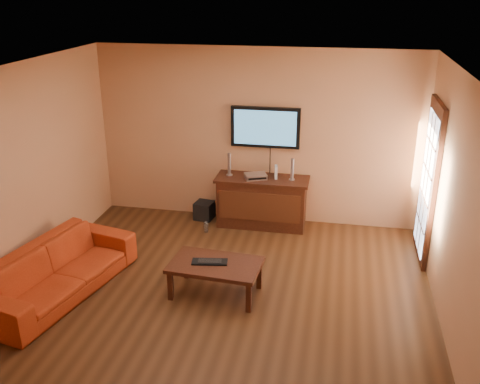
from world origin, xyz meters
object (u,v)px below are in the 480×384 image
(television, at_px, (265,127))
(coffee_table, at_px, (215,267))
(subwoofer, at_px, (204,210))
(sofa, at_px, (57,263))
(speaker_left, at_px, (229,165))
(keyboard, at_px, (210,262))
(game_console, at_px, (276,172))
(media_console, at_px, (262,202))
(av_receiver, at_px, (256,176))
(bottle, at_px, (206,227))
(speaker_right, at_px, (292,170))

(television, bearing_deg, coffee_table, -96.00)
(coffee_table, relative_size, subwoofer, 4.04)
(sofa, relative_size, speaker_left, 6.04)
(keyboard, bearing_deg, game_console, 76.28)
(media_console, height_order, sofa, sofa)
(coffee_table, relative_size, game_console, 5.75)
(av_receiver, bearing_deg, bottle, -172.88)
(media_console, height_order, speaker_right, speaker_right)
(television, bearing_deg, keyboard, -97.77)
(subwoofer, bearing_deg, keyboard, -64.87)
(media_console, bearing_deg, sofa, -131.31)
(media_console, relative_size, keyboard, 3.17)
(media_console, xyz_separation_m, coffee_table, (-0.24, -2.08, -0.03))
(speaker_right, bearing_deg, subwoofer, 177.87)
(media_console, bearing_deg, bottle, -151.85)
(av_receiver, height_order, game_console, game_console)
(sofa, xyz_separation_m, speaker_right, (2.57, 2.43, 0.52))
(av_receiver, xyz_separation_m, subwoofer, (-0.85, 0.10, -0.68))
(game_console, relative_size, subwoofer, 0.70)
(media_console, bearing_deg, coffee_table, -96.66)
(coffee_table, height_order, keyboard, keyboard)
(coffee_table, xyz_separation_m, bottle, (-0.55, 1.65, -0.28))
(sofa, relative_size, bottle, 11.50)
(television, xyz_separation_m, keyboard, (-0.31, -2.30, -1.08))
(subwoofer, distance_m, bottle, 0.51)
(speaker_left, height_order, subwoofer, speaker_left)
(television, distance_m, sofa, 3.56)
(media_console, distance_m, keyboard, 2.09)
(coffee_table, relative_size, speaker_left, 3.21)
(av_receiver, bearing_deg, coffee_table, -116.33)
(av_receiver, height_order, subwoofer, av_receiver)
(subwoofer, bearing_deg, television, 18.66)
(media_console, height_order, television, television)
(media_console, distance_m, bottle, 0.95)
(speaker_right, relative_size, av_receiver, 1.03)
(sofa, bearing_deg, keyboard, -66.78)
(media_console, relative_size, speaker_left, 4.04)
(game_console, bearing_deg, media_console, -176.69)
(bottle, bearing_deg, speaker_right, 19.31)
(television, xyz_separation_m, sofa, (-2.12, -2.64, -1.10))
(speaker_left, bearing_deg, keyboard, -84.44)
(media_console, xyz_separation_m, game_console, (0.20, 0.04, 0.49))
(sofa, xyz_separation_m, speaker_left, (1.60, 2.45, 0.53))
(speaker_left, bearing_deg, television, 20.43)
(media_console, xyz_separation_m, sofa, (-2.12, -2.42, 0.02))
(game_console, distance_m, keyboard, 2.22)
(bottle, height_order, keyboard, keyboard)
(coffee_table, height_order, speaker_left, speaker_left)
(television, height_order, av_receiver, television)
(speaker_left, distance_m, speaker_right, 0.97)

